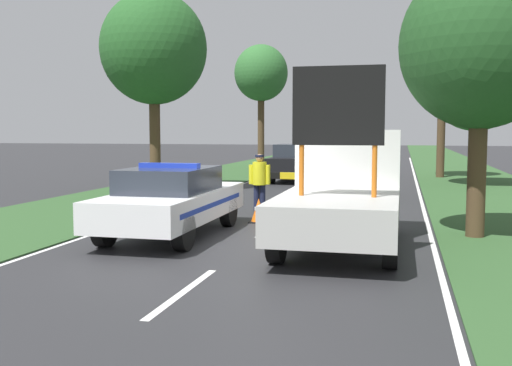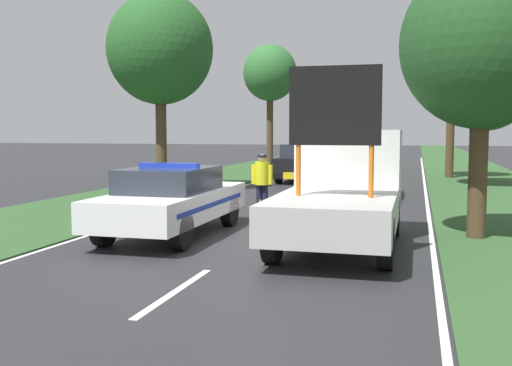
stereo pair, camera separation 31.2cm
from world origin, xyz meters
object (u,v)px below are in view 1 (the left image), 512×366
traffic_cone_centre_front (335,204)px  roadside_tree_far_left (261,74)px  pedestrian_civilian (320,176)px  roadside_tree_mid_right (477,80)px  road_barrier (295,180)px  roadside_tree_near_right (443,60)px  roadside_tree_near_left (154,49)px  traffic_cone_near_police (259,211)px  police_car (172,200)px  queued_car_sedan_black (296,162)px  roadside_tree_mid_left (481,46)px  queued_car_van_white (361,173)px  work_truck (345,188)px  police_officer (260,179)px

traffic_cone_centre_front → roadside_tree_far_left: bearing=109.3°
pedestrian_civilian → roadside_tree_mid_right: bearing=48.3°
road_barrier → roadside_tree_near_right: size_ratio=0.36×
roadside_tree_near_left → roadside_tree_mid_right: size_ratio=1.15×
road_barrier → traffic_cone_near_police: bearing=-103.8°
roadside_tree_mid_right → police_car: bearing=-119.2°
queued_car_sedan_black → roadside_tree_near_left: 8.33m
queued_car_sedan_black → roadside_tree_mid_left: size_ratio=0.81×
pedestrian_civilian → roadside_tree_mid_left: 5.48m
roadside_tree_near_right → roadside_tree_mid_right: 4.43m
queued_car_van_white → roadside_tree_near_left: 8.73m
work_truck → queued_car_sedan_black: bearing=-73.4°
queued_car_van_white → queued_car_sedan_black: bearing=-61.3°
police_car → work_truck: 3.67m
roadside_tree_near_right → traffic_cone_near_police: bearing=-108.4°
queued_car_sedan_black → roadside_tree_mid_left: 14.81m
roadside_tree_near_right → roadside_tree_mid_left: roadside_tree_near_right is taller
police_car → road_barrier: police_car is taller
pedestrian_civilian → roadside_tree_mid_right: size_ratio=0.28×
road_barrier → roadside_tree_near_left: (-6.01, 4.29, 4.30)m
road_barrier → queued_car_van_white: queued_car_van_white is taller
traffic_cone_centre_front → roadside_tree_mid_left: roadside_tree_mid_left is taller
queued_car_van_white → roadside_tree_near_right: size_ratio=0.56×
traffic_cone_near_police → queued_car_van_white: size_ratio=0.15×
pedestrian_civilian → queued_car_van_white: pedestrian_civilian is taller
police_car → traffic_cone_near_police: 2.64m
road_barrier → police_officer: (-0.81, -0.89, 0.08)m
roadside_tree_mid_right → work_truck: bearing=-106.3°
traffic_cone_centre_front → queued_car_van_white: bearing=85.4°
roadside_tree_near_right → pedestrian_civilian: bearing=-106.0°
police_car → traffic_cone_near_police: size_ratio=8.30×
work_truck → traffic_cone_centre_front: (-0.58, 3.69, -0.80)m
traffic_cone_centre_front → roadside_tree_near_right: bearing=76.0°
traffic_cone_centre_front → roadside_tree_mid_left: 5.49m
police_car → traffic_cone_centre_front: (3.07, 3.78, -0.46)m
queued_car_van_white → roadside_tree_mid_right: 7.47m
traffic_cone_near_police → queued_car_van_white: queued_car_van_white is taller
roadside_tree_mid_right → roadside_tree_far_left: (-10.63, 7.66, 1.16)m
road_barrier → roadside_tree_mid_right: (5.69, 9.18, 3.36)m
pedestrian_civilian → traffic_cone_centre_front: 0.89m
traffic_cone_centre_front → roadside_tree_mid_right: (4.52, 9.78, 3.93)m
queued_car_van_white → roadside_tree_mid_right: size_ratio=0.64×
police_officer → roadside_tree_near_left: bearing=-45.1°
police_car → roadside_tree_mid_left: roadside_tree_mid_left is taller
roadside_tree_near_right → roadside_tree_far_left: roadside_tree_near_right is taller
police_car → roadside_tree_near_left: roadside_tree_near_left is taller
police_officer → traffic_cone_centre_front: 2.11m
police_officer → roadside_tree_mid_right: roadside_tree_mid_right is taller
work_truck → roadside_tree_near_left: (-7.76, 8.58, 4.08)m
police_officer → roadside_tree_near_right: (5.44, 14.18, 4.56)m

